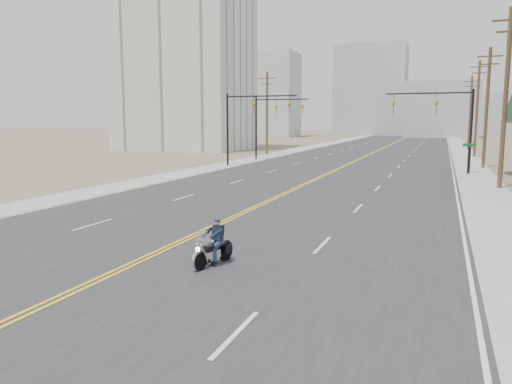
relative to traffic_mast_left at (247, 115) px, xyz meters
name	(u,v)px	position (x,y,z in m)	size (l,w,h in m)	color
ground_plane	(140,261)	(8.98, -32.00, -4.94)	(400.00, 400.00, 0.00)	#776D56
road	(384,148)	(8.98, 38.00, -4.93)	(20.00, 200.00, 0.01)	#303033
sidewalk_left	(315,146)	(-2.52, 38.00, -4.93)	(3.00, 200.00, 0.01)	#A5A5A0
sidewalk_right	(461,149)	(20.48, 38.00, -4.93)	(3.00, 200.00, 0.01)	#A5A5A0
traffic_mast_left	(247,115)	(0.00, 0.00, 0.00)	(7.10, 0.26, 7.00)	black
traffic_mast_right	(446,114)	(17.95, 0.00, 0.00)	(7.10, 0.26, 7.00)	black
traffic_mast_far	(270,116)	(-0.33, 8.00, -0.06)	(6.10, 0.26, 7.00)	black
street_sign	(468,154)	(19.78, -2.00, -3.13)	(0.90, 0.06, 2.62)	black
utility_pole_b	(506,96)	(21.48, -9.00, 1.05)	(2.20, 0.30, 11.50)	brown
utility_pole_c	(487,106)	(21.48, 6.00, 0.79)	(2.20, 0.30, 11.00)	brown
utility_pole_d	(477,107)	(21.48, 21.00, 1.05)	(2.20, 0.30, 11.50)	brown
utility_pole_e	(470,111)	(21.48, 38.00, 0.79)	(2.20, 0.30, 11.00)	brown
utility_pole_left	(267,112)	(-3.52, 16.00, 0.54)	(2.20, 0.30, 10.50)	brown
apartment_block	(185,49)	(-19.02, 23.00, 10.06)	(18.00, 14.00, 30.00)	silver
haze_bldg_a	(270,95)	(-26.02, 83.00, 6.06)	(14.00, 12.00, 22.00)	#B7BCC6
haze_bldg_b	(441,110)	(16.98, 93.00, 2.06)	(18.00, 14.00, 14.00)	#ADB2B7
haze_bldg_d	(371,91)	(-3.02, 108.00, 8.06)	(20.00, 15.00, 26.00)	#ADB2B7
haze_bldg_e	(503,115)	(33.98, 118.00, 1.06)	(14.00, 14.00, 12.00)	#B7BCC6
haze_bldg_f	(240,108)	(-41.02, 98.00, 3.06)	(12.00, 12.00, 16.00)	#ADB2B7
motorcyclist	(213,243)	(11.36, -31.59, -4.23)	(0.78, 1.82, 1.42)	black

